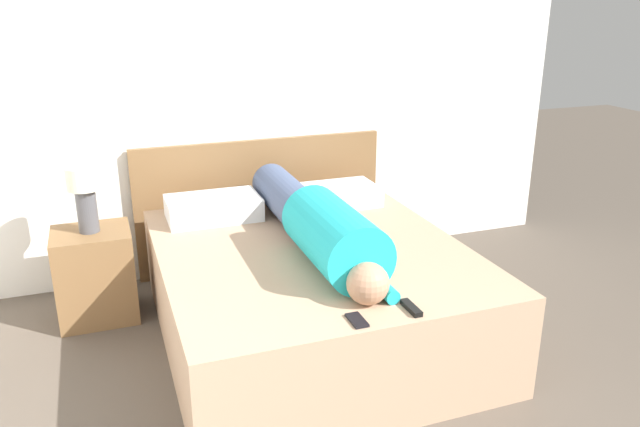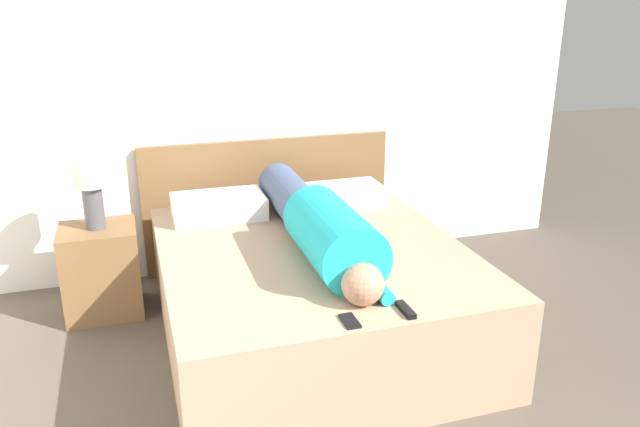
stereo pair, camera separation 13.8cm
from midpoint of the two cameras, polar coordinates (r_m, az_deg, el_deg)
wall_back at (r=4.38m, az=-6.59°, el=11.29°), size 5.13×0.06×2.60m
bed at (r=3.63m, az=0.41°, el=-7.20°), size 1.67×1.93×0.56m
headboard at (r=4.54m, az=-3.83°, el=0.94°), size 1.79×0.04×0.95m
nightstand at (r=4.10m, az=-18.42°, el=-4.99°), size 0.46×0.40×0.57m
table_lamp at (r=3.92m, az=-19.24°, el=2.16°), size 0.19×0.19×0.40m
person_lying at (r=3.44m, az=0.97°, el=-0.92°), size 0.35×1.74×0.35m
pillow_near_headboard at (r=4.02m, az=-8.29°, el=0.65°), size 0.58×0.35×0.14m
pillow_second at (r=4.22m, az=2.98°, el=1.65°), size 0.55×0.35×0.13m
tv_remote at (r=2.86m, az=9.22°, el=-8.69°), size 0.04×0.15×0.02m
cell_phone at (r=2.75m, az=4.19°, el=-9.79°), size 0.06×0.13×0.01m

